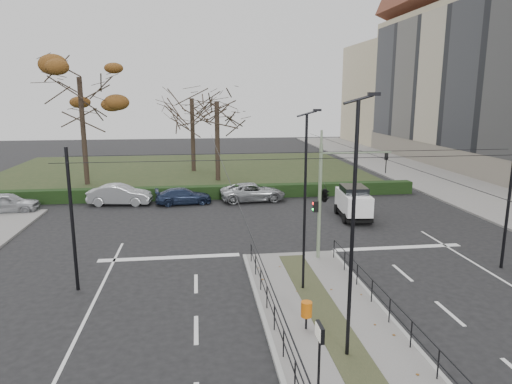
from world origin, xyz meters
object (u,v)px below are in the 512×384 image
(litter_bin, at_px, (306,310))
(bare_tree_center, at_px, (192,104))
(parked_car_fourth, at_px, (253,192))
(streetlamp_median_far, at_px, (305,201))
(rust_tree, at_px, (79,77))
(bare_tree_near, at_px, (217,107))
(streetlamp_median_near, at_px, (353,229))
(parked_car_third, at_px, (184,196))
(traffic_light, at_px, (326,193))
(info_panel, at_px, (320,341))
(parked_car_first, at_px, (7,203))
(parked_car_second, at_px, (120,195))
(white_van, at_px, (353,201))

(litter_bin, distance_m, bare_tree_center, 35.20)
(parked_car_fourth, bearing_deg, streetlamp_median_far, 174.98)
(rust_tree, xyz_separation_m, bare_tree_center, (9.52, 6.30, -2.38))
(parked_car_fourth, relative_size, rust_tree, 0.40)
(bare_tree_center, xyz_separation_m, bare_tree_near, (2.30, -5.80, -0.22))
(streetlamp_median_near, distance_m, bare_tree_near, 30.55)
(parked_car_third, bearing_deg, streetlamp_median_far, -168.60)
(parked_car_third, height_order, bare_tree_center, bare_tree_center)
(traffic_light, height_order, streetlamp_median_far, streetlamp_median_far)
(info_panel, height_order, parked_car_first, info_panel)
(parked_car_second, distance_m, parked_car_third, 4.68)
(traffic_light, height_order, litter_bin, traffic_light)
(litter_bin, bearing_deg, bare_tree_near, 93.25)
(rust_tree, bearing_deg, info_panel, -67.86)
(streetlamp_median_near, xyz_separation_m, bare_tree_center, (-4.82, 36.12, 2.93))
(traffic_light, xyz_separation_m, parked_car_first, (-19.22, 11.74, -2.69))
(bare_tree_center, bearing_deg, white_van, -62.69)
(litter_bin, distance_m, rust_tree, 32.34)
(parked_car_first, bearing_deg, litter_bin, -140.98)
(info_panel, xyz_separation_m, parked_car_second, (-8.74, 23.63, -1.04))
(litter_bin, height_order, streetlamp_median_far, streetlamp_median_far)
(streetlamp_median_far, xyz_separation_m, parked_car_fourth, (-0.03, 16.71, -3.17))
(parked_car_second, distance_m, bare_tree_near, 13.04)
(traffic_light, bearing_deg, info_panel, -106.72)
(parked_car_third, relative_size, parked_car_fourth, 0.83)
(info_panel, relative_size, parked_car_third, 0.51)
(info_panel, height_order, parked_car_second, info_panel)
(traffic_light, relative_size, streetlamp_median_near, 0.71)
(streetlamp_median_far, xyz_separation_m, bare_tree_near, (-2.31, 25.31, 3.02))
(white_van, height_order, bare_tree_near, bare_tree_near)
(litter_bin, relative_size, white_van, 0.24)
(parked_car_second, xyz_separation_m, white_van, (15.85, -5.93, 0.39))
(traffic_light, relative_size, parked_car_second, 1.22)
(info_panel, bearing_deg, bare_tree_near, 91.91)
(white_van, relative_size, bare_tree_center, 0.40)
(traffic_light, bearing_deg, white_van, 61.36)
(traffic_light, relative_size, bare_tree_near, 0.58)
(parked_car_second, bearing_deg, streetlamp_median_far, -142.34)
(white_van, height_order, rust_tree, rust_tree)
(traffic_light, xyz_separation_m, streetlamp_median_far, (-1.89, -3.50, 0.46))
(streetlamp_median_near, distance_m, rust_tree, 33.52)
(parked_car_third, bearing_deg, parked_car_second, 78.66)
(bare_tree_center, height_order, bare_tree_near, bare_tree_center)
(white_van, bearing_deg, traffic_light, -118.64)
(rust_tree, bearing_deg, traffic_light, -53.06)
(streetlamp_median_near, xyz_separation_m, streetlamp_median_far, (-0.21, 5.02, -0.30))
(litter_bin, height_order, parked_car_second, parked_car_second)
(info_panel, bearing_deg, traffic_light, 73.28)
(parked_car_first, bearing_deg, bare_tree_center, -41.58)
(rust_tree, bearing_deg, litter_bin, -64.44)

